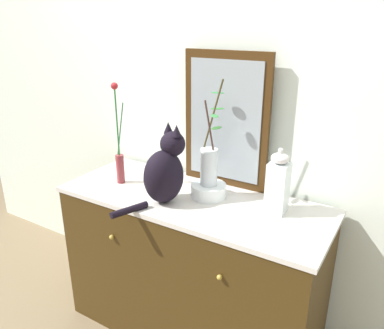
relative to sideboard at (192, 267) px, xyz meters
The scene contains 9 objects.
ground_plane 0.42m from the sideboard, 90.00° to the left, with size 6.00×6.00×0.00m, color #7B684B.
wall_back 0.95m from the sideboard, 90.00° to the left, with size 4.40×0.08×2.60m, color silver.
sideboard is the anchor object (origin of this frame).
mirror_leaning 0.81m from the sideboard, 77.97° to the left, with size 0.48×0.03×0.70m.
cat_sitting 0.59m from the sideboard, 133.35° to the right, with size 0.23×0.40×0.39m.
vase_slim_green 0.72m from the sideboard, behind, with size 0.07×0.04×0.55m.
bowl_porcelain 0.46m from the sideboard, 41.40° to the left, with size 0.18×0.18×0.07m, color white.
vase_glass_clear 0.60m from the sideboard, 41.71° to the left, with size 0.14×0.21×0.52m.
jar_lidded_porcelain 0.70m from the sideboard, 10.86° to the left, with size 0.09×0.09×0.31m.
Camera 1 is at (0.91, -1.48, 1.67)m, focal length 35.65 mm.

